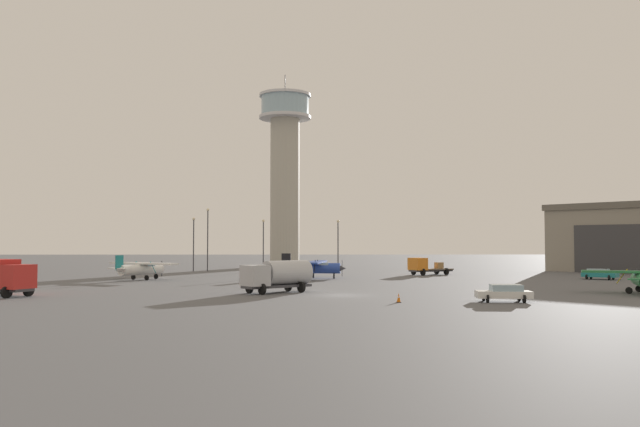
% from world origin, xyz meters
% --- Properties ---
extents(ground_plane, '(400.00, 400.00, 0.00)m').
position_xyz_m(ground_plane, '(0.00, 0.00, 0.00)').
color(ground_plane, '#545456').
extents(control_tower, '(10.37, 10.37, 38.51)m').
position_xyz_m(control_tower, '(-7.74, 71.90, 20.28)').
color(control_tower, '#B2AD9E').
rests_on(control_tower, ground_plane).
extents(airplane_white, '(9.84, 8.00, 3.15)m').
position_xyz_m(airplane_white, '(-23.93, 24.03, 1.47)').
color(airplane_white, white).
rests_on(airplane_white, ground_plane).
extents(airplane_blue, '(8.70, 11.11, 3.26)m').
position_xyz_m(airplane_blue, '(-2.30, 27.14, 1.52)').
color(airplane_blue, '#2847A8').
rests_on(airplane_blue, ground_plane).
extents(truck_box_red, '(6.55, 4.92, 3.21)m').
position_xyz_m(truck_box_red, '(-29.73, -0.87, 1.78)').
color(truck_box_red, '#38383D').
rests_on(truck_box_red, ground_plane).
extents(truck_flatbed_orange, '(6.82, 5.06, 2.49)m').
position_xyz_m(truck_flatbed_orange, '(13.87, 35.91, 1.22)').
color(truck_flatbed_orange, '#38383D').
rests_on(truck_flatbed_orange, ground_plane).
extents(truck_fuel_tanker_silver, '(6.76, 5.95, 2.99)m').
position_xyz_m(truck_fuel_tanker_silver, '(-5.71, 2.91, 1.67)').
color(truck_fuel_tanker_silver, '#38383D').
rests_on(truck_fuel_tanker_silver, ground_plane).
extents(car_white, '(4.37, 2.61, 1.37)m').
position_xyz_m(car_white, '(12.57, -6.87, 0.74)').
color(car_white, white).
rests_on(car_white, ground_plane).
extents(car_teal, '(4.32, 4.10, 1.37)m').
position_xyz_m(car_teal, '(33.99, 24.13, 0.74)').
color(car_teal, teal).
rests_on(car_teal, ground_plane).
extents(light_post_west, '(0.44, 0.44, 8.76)m').
position_xyz_m(light_post_west, '(-21.66, 48.21, 5.21)').
color(light_post_west, '#38383D').
rests_on(light_post_west, ground_plane).
extents(light_post_east, '(0.44, 0.44, 8.47)m').
position_xyz_m(light_post_east, '(1.97, 50.76, 5.06)').
color(light_post_east, '#38383D').
rests_on(light_post_east, ground_plane).
extents(light_post_north, '(0.44, 0.44, 8.45)m').
position_xyz_m(light_post_north, '(-10.28, 47.72, 5.05)').
color(light_post_north, '#38383D').
rests_on(light_post_north, ground_plane).
extents(light_post_centre, '(0.44, 0.44, 10.34)m').
position_xyz_m(light_post_centre, '(-19.56, 49.40, 6.03)').
color(light_post_centre, '#38383D').
rests_on(light_post_centre, ground_plane).
extents(traffic_cone_near_left, '(0.36, 0.36, 0.73)m').
position_xyz_m(traffic_cone_near_left, '(4.19, -7.18, 0.36)').
color(traffic_cone_near_left, black).
rests_on(traffic_cone_near_left, ground_plane).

